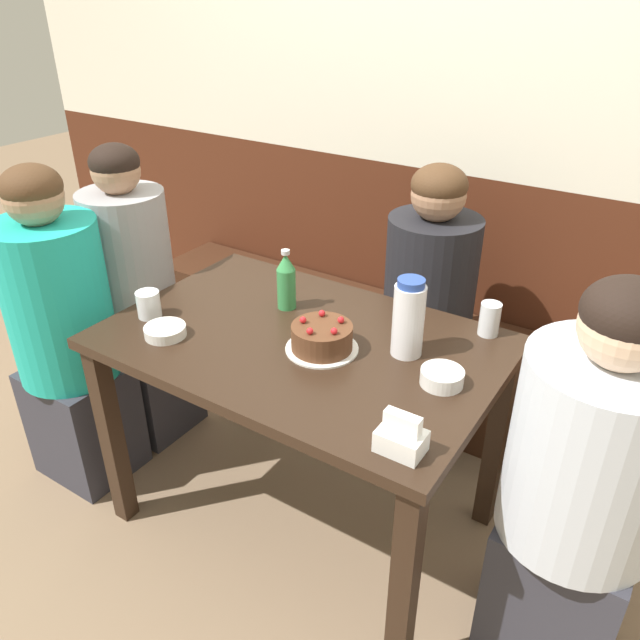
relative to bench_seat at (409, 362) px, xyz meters
The scene contains 16 objects.
ground_plane 0.86m from the bench_seat, 90.00° to the right, with size 12.00×12.00×0.00m, color #846B51.
back_wall 1.06m from the bench_seat, 90.00° to the left, with size 4.80×0.04×2.50m.
bench_seat is the anchor object (origin of this frame).
dining_table 0.93m from the bench_seat, 90.00° to the right, with size 1.19×0.79×0.75m.
birthday_cake 1.03m from the bench_seat, 84.05° to the right, with size 0.22×0.22×0.10m.
water_pitcher 1.03m from the bench_seat, 67.40° to the right, with size 0.09×0.09×0.24m.
soju_bottle 0.95m from the bench_seat, 102.57° to the right, with size 0.06×0.06×0.20m.
napkin_holder 1.35m from the bench_seat, 66.72° to the right, with size 0.11×0.08×0.11m.
bowl_soup_white 1.24m from the bench_seat, 108.83° to the right, with size 0.13×0.13×0.03m.
bowl_rice_small 1.09m from the bench_seat, 61.01° to the right, with size 0.12×0.12×0.04m.
glass_water_tall 1.24m from the bench_seat, 116.42° to the right, with size 0.08×0.08×0.09m.
glass_tumbler_short 0.90m from the bench_seat, 46.73° to the right, with size 0.06×0.06×0.10m.
person_teal_shirt 1.18m from the bench_seat, 139.34° to the right, with size 0.34×0.32×1.21m.
person_pale_blue_shirt 1.25m from the bench_seat, 44.30° to the right, with size 0.39×0.39×1.17m.
person_grey_tee 1.42m from the bench_seat, 128.76° to the right, with size 0.35×0.35×1.21m.
person_dark_striped 0.41m from the bench_seat, 52.41° to the right, with size 0.34×0.34×1.16m.
Camera 1 is at (0.94, -1.34, 1.72)m, focal length 35.00 mm.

